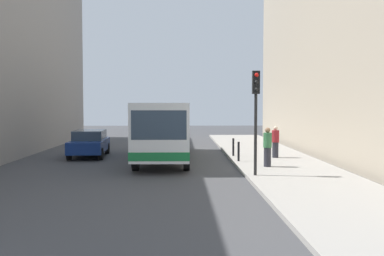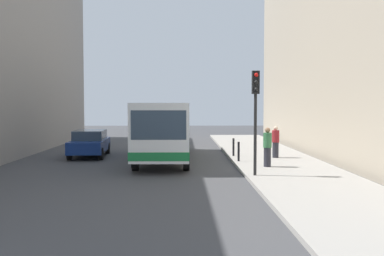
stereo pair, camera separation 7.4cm
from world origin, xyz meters
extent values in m
plane|color=#424244|center=(0.00, 0.00, 0.00)|extent=(80.00, 80.00, 0.00)
cube|color=#9E9991|center=(5.40, 0.00, 0.07)|extent=(4.40, 40.00, 0.15)
cube|color=#B2A38C|center=(11.50, 4.00, 7.15)|extent=(7.00, 32.00, 14.29)
cube|color=white|center=(-0.21, 3.45, 1.75)|extent=(2.63, 11.03, 2.50)
cube|color=#197238|center=(-0.21, 3.45, 0.80)|extent=(2.65, 11.05, 0.36)
cube|color=#2D3D4C|center=(-0.28, -2.03, 2.10)|extent=(2.26, 0.09, 1.20)
cube|color=#2D3D4C|center=(-0.21, 3.95, 2.10)|extent=(2.63, 9.43, 1.00)
cylinder|color=black|center=(0.87, -0.46, 0.50)|extent=(0.29, 1.00, 1.00)
cylinder|color=black|center=(-1.39, -0.44, 0.50)|extent=(0.29, 1.00, 1.00)
cylinder|color=black|center=(0.96, 7.34, 0.50)|extent=(0.29, 1.00, 1.00)
cylinder|color=black|center=(-1.30, 7.36, 0.50)|extent=(0.29, 1.00, 1.00)
cube|color=navy|center=(-4.48, 4.86, 0.64)|extent=(2.00, 4.48, 0.64)
cube|color=#2D3D4C|center=(-4.49, 5.01, 1.22)|extent=(1.71, 2.54, 0.52)
cylinder|color=black|center=(-3.59, 3.40, 0.32)|extent=(0.25, 0.65, 0.64)
cylinder|color=black|center=(-5.23, 3.32, 0.32)|extent=(0.25, 0.65, 0.64)
cylinder|color=black|center=(-3.73, 6.39, 0.32)|extent=(0.25, 0.65, 0.64)
cylinder|color=black|center=(-5.37, 6.32, 0.32)|extent=(0.25, 0.65, 0.64)
cylinder|color=black|center=(3.55, -2.78, 1.75)|extent=(0.12, 0.12, 3.20)
cube|color=black|center=(3.55, -2.78, 3.80)|extent=(0.28, 0.24, 0.90)
sphere|color=red|center=(3.55, -2.91, 4.08)|extent=(0.16, 0.16, 0.16)
sphere|color=black|center=(3.55, -2.91, 3.80)|extent=(0.16, 0.16, 0.16)
sphere|color=black|center=(3.55, -2.91, 3.52)|extent=(0.16, 0.16, 0.16)
cylinder|color=black|center=(3.45, 1.58, 0.62)|extent=(0.11, 0.11, 0.95)
cylinder|color=black|center=(3.45, 3.79, 0.62)|extent=(0.11, 0.11, 0.95)
cylinder|color=#26262D|center=(4.49, -0.40, 0.58)|extent=(0.32, 0.32, 0.86)
cylinder|color=#336B3F|center=(4.49, -0.40, 1.34)|extent=(0.38, 0.38, 0.66)
sphere|color=#8C6647|center=(4.49, -0.40, 1.79)|extent=(0.24, 0.24, 0.24)
cylinder|color=#26262D|center=(5.56, 2.98, 0.55)|extent=(0.32, 0.32, 0.81)
cylinder|color=maroon|center=(5.56, 2.98, 1.27)|extent=(0.38, 0.38, 0.62)
sphere|color=beige|center=(5.56, 2.98, 1.69)|extent=(0.22, 0.22, 0.22)
camera|label=1|loc=(0.59, -20.46, 2.98)|focal=42.44mm
camera|label=2|loc=(0.66, -20.47, 2.98)|focal=42.44mm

